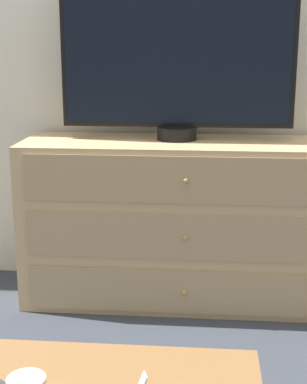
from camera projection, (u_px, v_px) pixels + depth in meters
ground_plane at (181, 276)px, 3.01m from camera, size 12.00×12.00×0.00m
wall_back at (185, 11)px, 2.70m from camera, size 12.00×0.05×2.60m
dresser at (187, 222)px, 2.67m from camera, size 1.47×0.46×0.74m
tv at (178, 48)px, 2.53m from camera, size 1.02×0.18×0.78m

